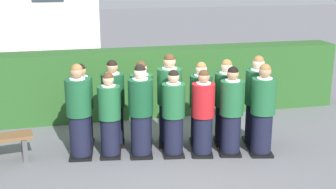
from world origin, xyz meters
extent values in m
plane|color=slate|center=(0.00, 0.00, 0.00)|extent=(60.00, 60.00, 0.00)
cylinder|color=black|center=(-1.57, 0.27, 0.39)|extent=(0.37, 0.37, 0.77)
cube|color=black|center=(-1.57, 0.27, 0.03)|extent=(0.45, 0.53, 0.05)
cylinder|color=#19512D|center=(-1.57, 0.27, 1.09)|extent=(0.44, 0.44, 0.64)
cylinder|color=white|center=(-1.57, 0.27, 1.42)|extent=(0.27, 0.27, 0.03)
cube|color=gold|center=(-1.55, 0.48, 1.22)|extent=(0.04, 0.02, 0.28)
sphere|color=tan|center=(-1.57, 0.27, 1.54)|extent=(0.22, 0.22, 0.22)
sphere|color=olive|center=(-1.57, 0.27, 1.58)|extent=(0.20, 0.20, 0.20)
cube|color=white|center=(-1.54, 0.55, 1.00)|extent=(0.15, 0.03, 0.20)
cylinder|color=black|center=(-1.06, 0.19, 0.35)|extent=(0.34, 0.34, 0.70)
cube|color=black|center=(-1.06, 0.19, 0.03)|extent=(0.41, 0.48, 0.05)
cylinder|color=#1E5B33|center=(-1.06, 0.19, 0.99)|extent=(0.40, 0.40, 0.58)
cylinder|color=white|center=(-1.06, 0.19, 1.28)|extent=(0.25, 0.25, 0.03)
cube|color=gold|center=(-1.03, 0.38, 1.11)|extent=(0.04, 0.02, 0.25)
sphere|color=tan|center=(-1.06, 0.19, 1.40)|extent=(0.20, 0.20, 0.20)
sphere|color=#472D19|center=(-1.06, 0.19, 1.43)|extent=(0.18, 0.18, 0.18)
cylinder|color=black|center=(-0.52, 0.10, 0.38)|extent=(0.36, 0.36, 0.76)
cube|color=black|center=(-0.52, 0.10, 0.03)|extent=(0.44, 0.52, 0.05)
cylinder|color=#144728|center=(-0.52, 0.10, 1.08)|extent=(0.43, 0.43, 0.63)
cylinder|color=white|center=(-0.52, 0.10, 1.40)|extent=(0.27, 0.27, 0.03)
cube|color=gold|center=(-0.50, 0.30, 1.20)|extent=(0.04, 0.02, 0.28)
sphere|color=beige|center=(-0.52, 0.10, 1.52)|extent=(0.22, 0.22, 0.22)
sphere|color=black|center=(-0.52, 0.10, 1.56)|extent=(0.20, 0.20, 0.20)
cube|color=white|center=(-0.49, 0.37, 0.98)|extent=(0.15, 0.03, 0.20)
cylinder|color=black|center=(0.04, -0.01, 0.36)|extent=(0.34, 0.34, 0.72)
cube|color=black|center=(0.04, -0.01, 0.03)|extent=(0.41, 0.48, 0.05)
cylinder|color=#1E5B33|center=(0.04, -0.01, 1.01)|extent=(0.40, 0.40, 0.59)
cylinder|color=white|center=(0.04, -0.01, 1.31)|extent=(0.25, 0.25, 0.03)
cube|color=#236038|center=(0.06, 0.19, 1.13)|extent=(0.04, 0.02, 0.26)
sphere|color=tan|center=(0.04, -0.01, 1.43)|extent=(0.20, 0.20, 0.20)
sphere|color=black|center=(0.04, -0.01, 1.46)|extent=(0.19, 0.19, 0.19)
cylinder|color=black|center=(0.55, -0.11, 0.36)|extent=(0.34, 0.34, 0.72)
cube|color=black|center=(0.55, -0.11, 0.03)|extent=(0.45, 0.51, 0.05)
cylinder|color=#AD191E|center=(0.55, -0.11, 1.01)|extent=(0.40, 0.40, 0.59)
cylinder|color=white|center=(0.55, -0.11, 1.31)|extent=(0.25, 0.25, 0.03)
cube|color=#236038|center=(0.59, 0.08, 1.13)|extent=(0.04, 0.02, 0.26)
sphere|color=tan|center=(0.55, -0.11, 1.43)|extent=(0.20, 0.20, 0.20)
sphere|color=#472D19|center=(0.55, -0.11, 1.46)|extent=(0.19, 0.19, 0.19)
cube|color=white|center=(0.60, 0.15, 0.92)|extent=(0.15, 0.04, 0.20)
cylinder|color=black|center=(1.05, -0.18, 0.37)|extent=(0.35, 0.35, 0.74)
cube|color=black|center=(1.05, -0.18, 0.03)|extent=(0.47, 0.53, 0.05)
cylinder|color=#1E5B33|center=(1.05, -0.18, 1.04)|extent=(0.42, 0.42, 0.61)
cylinder|color=white|center=(1.05, -0.18, 1.35)|extent=(0.26, 0.26, 0.03)
cube|color=navy|center=(1.09, 0.01, 1.16)|extent=(0.04, 0.02, 0.27)
sphere|color=tan|center=(1.05, -0.18, 1.47)|extent=(0.21, 0.21, 0.21)
sphere|color=black|center=(1.05, -0.18, 1.51)|extent=(0.19, 0.19, 0.19)
cube|color=white|center=(1.11, 0.08, 0.95)|extent=(0.15, 0.04, 0.20)
cylinder|color=black|center=(1.58, -0.32, 0.38)|extent=(0.36, 0.36, 0.76)
cube|color=black|center=(1.58, -0.32, 0.03)|extent=(0.47, 0.54, 0.05)
cylinder|color=#1E5B33|center=(1.58, -0.32, 1.08)|extent=(0.43, 0.43, 0.63)
cylinder|color=white|center=(1.58, -0.32, 1.39)|extent=(0.27, 0.27, 0.03)
cube|color=#236038|center=(1.62, -0.12, 1.20)|extent=(0.04, 0.02, 0.28)
sphere|color=tan|center=(1.58, -0.32, 1.52)|extent=(0.22, 0.22, 0.22)
sphere|color=olive|center=(1.58, -0.32, 1.55)|extent=(0.20, 0.20, 0.20)
cube|color=white|center=(1.64, -0.05, 0.98)|extent=(0.15, 0.04, 0.20)
cylinder|color=black|center=(-1.50, 0.82, 0.36)|extent=(0.34, 0.34, 0.72)
cube|color=black|center=(-1.50, 0.82, 0.03)|extent=(0.42, 0.49, 0.05)
cylinder|color=#19512D|center=(-1.50, 0.82, 1.02)|extent=(0.41, 0.41, 0.60)
cylinder|color=white|center=(-1.50, 0.82, 1.32)|extent=(0.25, 0.25, 0.03)
cube|color=gold|center=(-1.47, 1.01, 1.14)|extent=(0.04, 0.02, 0.26)
sphere|color=tan|center=(-1.50, 0.82, 1.44)|extent=(0.20, 0.20, 0.20)
sphere|color=black|center=(-1.50, 0.82, 1.47)|extent=(0.19, 0.19, 0.19)
cube|color=white|center=(-1.46, 1.08, 0.93)|extent=(0.15, 0.03, 0.20)
cylinder|color=black|center=(-0.93, 0.71, 0.38)|extent=(0.36, 0.36, 0.75)
cube|color=black|center=(-0.93, 0.71, 0.03)|extent=(0.43, 0.51, 0.05)
cylinder|color=#144728|center=(-0.93, 0.71, 1.06)|extent=(0.42, 0.42, 0.62)
cylinder|color=white|center=(-0.93, 0.71, 1.38)|extent=(0.26, 0.26, 0.03)
cube|color=#236038|center=(-0.91, 0.91, 1.19)|extent=(0.04, 0.02, 0.27)
sphere|color=tan|center=(-0.93, 0.71, 1.50)|extent=(0.21, 0.21, 0.21)
sphere|color=black|center=(-0.93, 0.71, 1.54)|extent=(0.20, 0.20, 0.20)
cube|color=white|center=(-0.90, 0.98, 0.97)|extent=(0.15, 0.02, 0.20)
cylinder|color=black|center=(-0.42, 0.58, 0.37)|extent=(0.36, 0.36, 0.74)
cube|color=black|center=(-0.42, 0.58, 0.03)|extent=(0.47, 0.53, 0.05)
cylinder|color=#1E5B33|center=(-0.42, 0.58, 1.05)|extent=(0.42, 0.42, 0.61)
cylinder|color=white|center=(-0.42, 0.58, 1.36)|extent=(0.26, 0.26, 0.03)
cube|color=#236038|center=(-0.38, 0.78, 1.17)|extent=(0.04, 0.02, 0.27)
sphere|color=beige|center=(-0.42, 0.58, 1.48)|extent=(0.21, 0.21, 0.21)
sphere|color=#472D19|center=(-0.42, 0.58, 1.52)|extent=(0.19, 0.19, 0.19)
cylinder|color=black|center=(0.09, 0.51, 0.40)|extent=(0.38, 0.38, 0.80)
cube|color=black|center=(0.09, 0.51, 0.03)|extent=(0.50, 0.57, 0.05)
cylinder|color=#1E5B33|center=(0.09, 0.51, 1.13)|extent=(0.45, 0.45, 0.66)
cylinder|color=white|center=(0.09, 0.51, 1.47)|extent=(0.28, 0.28, 0.03)
cube|color=#236038|center=(0.13, 0.72, 1.26)|extent=(0.04, 0.02, 0.29)
sphere|color=tan|center=(0.09, 0.51, 1.59)|extent=(0.23, 0.23, 0.23)
sphere|color=#472D19|center=(0.09, 0.51, 1.63)|extent=(0.21, 0.21, 0.21)
cube|color=white|center=(0.15, 0.79, 1.03)|extent=(0.15, 0.04, 0.20)
cylinder|color=black|center=(0.65, 0.37, 0.37)|extent=(0.35, 0.35, 0.73)
cube|color=black|center=(0.65, 0.37, 0.03)|extent=(0.44, 0.51, 0.05)
cylinder|color=#19512D|center=(0.65, 0.37, 1.03)|extent=(0.41, 0.41, 0.60)
cylinder|color=white|center=(0.65, 0.37, 1.34)|extent=(0.26, 0.26, 0.03)
cube|color=#236038|center=(0.68, 0.57, 1.15)|extent=(0.04, 0.02, 0.27)
sphere|color=beige|center=(0.65, 0.37, 1.46)|extent=(0.21, 0.21, 0.21)
sphere|color=olive|center=(0.65, 0.37, 1.49)|extent=(0.19, 0.19, 0.19)
cylinder|color=black|center=(1.12, 0.32, 0.37)|extent=(0.36, 0.36, 0.75)
cube|color=black|center=(1.12, 0.32, 0.03)|extent=(0.46, 0.53, 0.05)
cylinder|color=#19512D|center=(1.12, 0.32, 1.06)|extent=(0.42, 0.42, 0.62)
cylinder|color=white|center=(1.12, 0.32, 1.37)|extent=(0.26, 0.26, 0.03)
cube|color=#236038|center=(1.16, 0.51, 1.18)|extent=(0.04, 0.02, 0.27)
sphere|color=beige|center=(1.12, 0.32, 1.49)|extent=(0.21, 0.21, 0.21)
sphere|color=olive|center=(1.12, 0.32, 1.53)|extent=(0.19, 0.19, 0.19)
cube|color=white|center=(1.17, 0.58, 0.97)|extent=(0.15, 0.04, 0.20)
cylinder|color=black|center=(1.68, 0.18, 0.39)|extent=(0.37, 0.37, 0.78)
cube|color=black|center=(1.68, 0.18, 0.03)|extent=(0.48, 0.55, 0.05)
cylinder|color=#1E5B33|center=(1.68, 0.18, 1.10)|extent=(0.44, 0.44, 0.65)
cylinder|color=white|center=(1.68, 0.18, 1.43)|extent=(0.27, 0.27, 0.03)
cube|color=#236038|center=(1.72, 0.39, 1.23)|extent=(0.04, 0.02, 0.28)
sphere|color=beige|center=(1.68, 0.18, 1.56)|extent=(0.22, 0.22, 0.22)
sphere|color=olive|center=(1.68, 0.18, 1.60)|extent=(0.20, 0.20, 0.20)
cube|color=white|center=(1.73, 0.46, 1.01)|extent=(0.15, 0.04, 0.20)
cube|color=#285623|center=(0.00, 2.38, 0.75)|extent=(8.93, 0.70, 1.50)
cube|color=#4C4C51|center=(-2.54, 0.38, 0.21)|extent=(0.13, 0.33, 0.42)
camera|label=1|loc=(-1.76, -7.29, 3.23)|focal=48.24mm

